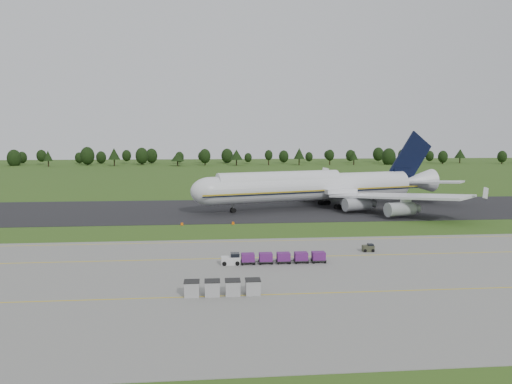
{
  "coord_description": "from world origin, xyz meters",
  "views": [
    {
      "loc": [
        -7.4,
        -96.9,
        18.85
      ],
      "look_at": [
        1.84,
        2.0,
        7.51
      ],
      "focal_mm": 35.0,
      "sensor_mm": 36.0,
      "label": 1
    }
  ],
  "objects": [
    {
      "name": "apron",
      "position": [
        0.0,
        -34.0,
        0.03
      ],
      "size": [
        300.0,
        52.0,
        0.06
      ],
      "primitive_type": "cube",
      "color": "slate",
      "rests_on": "ground"
    },
    {
      "name": "baggage_train",
      "position": [
        1.69,
        -25.69,
        0.91
      ],
      "size": [
        15.47,
        1.64,
        1.58
      ],
      "color": "silver",
      "rests_on": "apron"
    },
    {
      "name": "utility_cart",
      "position": [
        18.13,
        -19.59,
        0.55
      ],
      "size": [
        1.84,
        1.29,
        1.01
      ],
      "color": "#343726",
      "rests_on": "apron"
    },
    {
      "name": "taxiway",
      "position": [
        0.0,
        28.0,
        0.04
      ],
      "size": [
        300.0,
        40.0,
        0.08
      ],
      "primitive_type": "cube",
      "color": "black",
      "rests_on": "ground"
    },
    {
      "name": "apron_markings",
      "position": [
        0.0,
        -26.98,
        0.06
      ],
      "size": [
        300.0,
        30.2,
        0.01
      ],
      "color": "gold",
      "rests_on": "apron"
    },
    {
      "name": "tree_line",
      "position": [
        -1.02,
        218.77,
        6.02
      ],
      "size": [
        526.43,
        23.46,
        11.54
      ],
      "color": "black",
      "rests_on": "ground"
    },
    {
      "name": "aircraft",
      "position": [
        20.5,
        29.7,
        5.73
      ],
      "size": [
        71.24,
        66.95,
        20.06
      ],
      "color": "silver",
      "rests_on": "ground"
    },
    {
      "name": "uld_row",
      "position": [
        -6.02,
        -39.66,
        0.97
      ],
      "size": [
        9.03,
        1.83,
        1.81
      ],
      "color": "#9C9C9C",
      "rests_on": "apron"
    },
    {
      "name": "ground",
      "position": [
        0.0,
        0.0,
        0.0
      ],
      "size": [
        600.0,
        600.0,
        0.0
      ],
      "primitive_type": "plane",
      "color": "#2D4C17",
      "rests_on": "ground"
    },
    {
      "name": "edge_markers",
      "position": [
        -7.91,
        7.23,
        0.27
      ],
      "size": [
        11.23,
        0.3,
        0.6
      ],
      "color": "#FD6307",
      "rests_on": "ground"
    }
  ]
}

